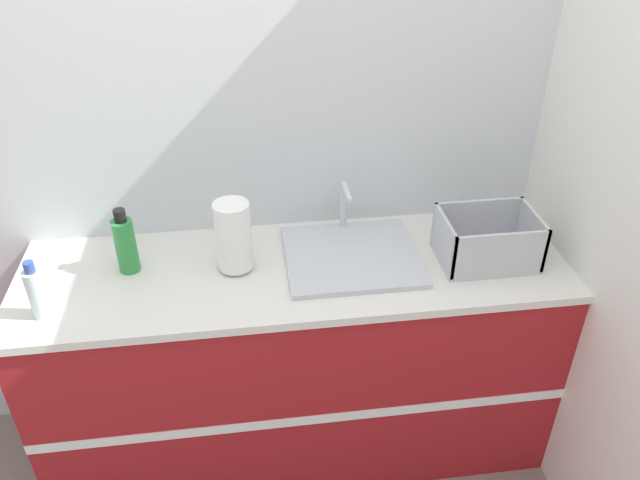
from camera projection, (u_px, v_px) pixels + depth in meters
wall_back at (284, 118)px, 2.20m from camera, size 4.29×0.06×2.60m
wall_right at (588, 140)px, 2.05m from camera, size 0.06×2.58×2.60m
counter_cabinet at (299, 359)px, 2.41m from camera, size 1.91×0.60×0.88m
sink at (351, 254)px, 2.20m from camera, size 0.47×0.42×0.21m
paper_towel_roll at (233, 236)px, 2.09m from camera, size 0.12×0.12×0.25m
dish_rack at (487, 243)px, 2.16m from camera, size 0.33×0.23×0.18m
bottle_clear at (37, 292)px, 1.90m from camera, size 0.06×0.06×0.20m
bottle_green at (125, 244)px, 2.09m from camera, size 0.07×0.07×0.24m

